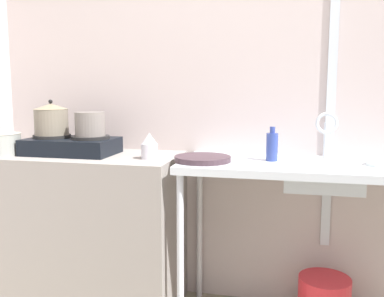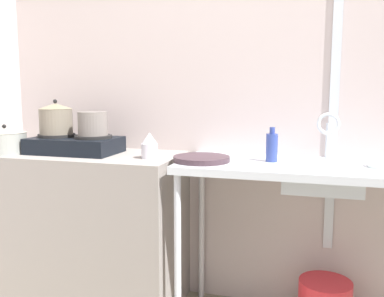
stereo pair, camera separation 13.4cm
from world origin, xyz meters
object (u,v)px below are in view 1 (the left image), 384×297
Objects in this scene: frying_pan at (202,159)px; small_bowl_on_drainboard at (382,162)px; stove at (71,145)px; pot_on_left_burner at (51,119)px; pot_on_right_burner at (90,124)px; faucet at (326,128)px; percolator at (149,146)px; bottle_by_sink at (272,146)px; sink_basin at (322,176)px.

small_bowl_on_drainboard is at bearing 5.47° from frying_pan.
stove is 0.19m from pot_on_left_burner.
pot_on_right_burner is 0.67× the size of faucet.
percolator is at bearing -168.82° from faucet.
pot_on_right_burner is 1.16× the size of small_bowl_on_drainboard.
faucet is 0.68m from frying_pan.
stove is 2.00× the size of faucet.
bottle_by_sink is (-0.54, 0.01, 0.06)m from small_bowl_on_drainboard.
small_bowl_on_drainboard is (0.90, 0.09, 0.00)m from frying_pan.
bottle_by_sink is (0.65, 0.09, 0.01)m from percolator.
percolator is at bearing -8.81° from pot_on_right_burner.
frying_pan is 0.90m from small_bowl_on_drainboard.
percolator is at bearing -176.49° from small_bowl_on_drainboard.
pot_on_left_burner reaches higher than frying_pan.
pot_on_left_burner is 1.56m from faucet.
bottle_by_sink is at bearing 169.80° from sink_basin.
small_bowl_on_drainboard is 0.55m from bottle_by_sink.
frying_pan is 0.37m from bottle_by_sink.
percolator is 0.55× the size of faucet.
pot_on_left_burner is 0.80× the size of faucet.
small_bowl_on_drainboard is 0.81× the size of bottle_by_sink.
pot_on_right_burner is (0.25, 0.00, -0.02)m from pot_on_left_burner.
pot_on_left_burner is 0.94m from frying_pan.
pot_on_left_burner reaches higher than percolator.
pot_on_right_burner is 0.40m from percolator.
percolator is at bearing -177.41° from sink_basin.
sink_basin is at bearing -97.74° from faucet.
percolator is at bearing -5.35° from pot_on_left_burner.
stove is 0.80m from frying_pan.
faucet is at bearing 19.07° from bottle_by_sink.
pot_on_left_burner is 1.56m from sink_basin.
percolator is 0.48× the size of frying_pan.
small_bowl_on_drainboard reaches higher than sink_basin.
faucet reaches higher than frying_pan.
stove is 1.15m from bottle_by_sink.
stove is at bearing -178.53° from bottle_by_sink.
faucet is (1.56, 0.13, -0.03)m from pot_on_left_burner.
pot_on_left_burner is at bearing -178.67° from bottle_by_sink.
pot_on_right_burner is at bearing 0.00° from pot_on_left_burner.
stove is at bearing 179.31° from sink_basin.
percolator reaches higher than small_bowl_on_drainboard.
pot_on_right_burner is at bearing -179.45° from small_bowl_on_drainboard.
frying_pan is at bearing -162.72° from faucet.
pot_on_left_burner is at bearing 175.60° from frying_pan.
stove is 1.70m from small_bowl_on_drainboard.
pot_on_right_burner is at bearing -0.00° from stove.
frying_pan is 2.02× the size of small_bowl_on_drainboard.
small_bowl_on_drainboard is at bearing 6.44° from sink_basin.
percolator is 0.78× the size of bottle_by_sink.
pot_on_left_burner reaches higher than small_bowl_on_drainboard.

